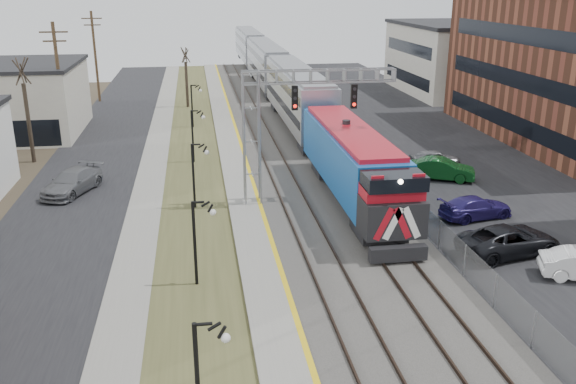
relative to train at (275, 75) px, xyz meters
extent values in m
cube|color=black|center=(-17.00, -27.85, -2.90)|extent=(7.00, 120.00, 0.04)
cube|color=gray|center=(-12.50, -27.85, -2.88)|extent=(2.00, 120.00, 0.08)
cube|color=#444625|center=(-9.50, -27.85, -2.89)|extent=(4.00, 120.00, 0.06)
cube|color=gray|center=(-6.50, -27.85, -2.80)|extent=(2.00, 120.00, 0.24)
cube|color=#595651|center=(-1.50, -27.85, -2.82)|extent=(8.00, 120.00, 0.20)
cube|color=black|center=(10.50, -27.85, -2.90)|extent=(16.00, 120.00, 0.04)
cube|color=gold|center=(-5.62, -27.85, -2.67)|extent=(0.24, 120.00, 0.01)
cube|color=#2D2119|center=(-4.25, -27.85, -2.64)|extent=(0.08, 120.00, 0.15)
cube|color=#2D2119|center=(-2.75, -27.85, -2.64)|extent=(0.08, 120.00, 0.15)
cube|color=#2D2119|center=(-0.75, -27.85, -2.64)|extent=(0.08, 120.00, 0.15)
cube|color=#2D2119|center=(0.75, -27.85, -2.64)|extent=(0.08, 120.00, 0.15)
cube|color=#1455A5|center=(0.00, -35.72, -0.44)|extent=(3.00, 17.00, 4.25)
cube|color=black|center=(0.00, -44.42, -2.22)|extent=(2.80, 0.50, 0.70)
cube|color=#A1A4AC|center=(0.00, -15.42, 0.09)|extent=(3.00, 22.00, 5.33)
cube|color=#A1A4AC|center=(0.00, 7.38, 0.09)|extent=(3.00, 22.00, 5.33)
cube|color=#A1A4AC|center=(0.00, 30.18, 0.09)|extent=(3.00, 22.00, 5.33)
cube|color=gray|center=(-6.00, -34.85, 1.08)|extent=(1.00, 1.00, 8.00)
cube|color=gray|center=(-2.00, -34.85, 4.83)|extent=(9.00, 0.80, 0.80)
cube|color=black|center=(-3.50, -35.30, 3.68)|extent=(0.35, 0.25, 1.40)
cube|color=black|center=(0.00, -35.30, 3.68)|extent=(0.35, 0.25, 1.40)
cylinder|color=black|center=(-9.50, -44.85, -0.92)|extent=(0.14, 0.14, 4.00)
cylinder|color=black|center=(-9.50, -34.85, -0.92)|extent=(0.14, 0.14, 4.00)
cylinder|color=black|center=(-9.50, -24.85, -0.92)|extent=(0.14, 0.14, 4.00)
cylinder|color=black|center=(-9.50, -12.85, -0.92)|extent=(0.14, 0.14, 4.00)
cylinder|color=#4C3823|center=(-20.00, -17.85, 2.08)|extent=(0.28, 0.28, 10.00)
cylinder|color=#4C3823|center=(-20.00, 2.15, 2.08)|extent=(0.28, 0.28, 10.00)
cube|color=gray|center=(2.70, -27.85, -2.12)|extent=(0.04, 120.00, 1.60)
cube|color=#BBB6A3|center=(24.50, 2.15, 1.08)|extent=(16.00, 18.00, 8.00)
cylinder|color=#382D23|center=(-21.50, -22.85, 0.06)|extent=(0.30, 0.30, 5.95)
cylinder|color=#382D23|center=(-10.00, -2.85, -0.47)|extent=(0.30, 0.30, 4.90)
imported|color=black|center=(5.90, -43.88, -2.19)|extent=(5.61, 3.43, 1.45)
imported|color=navy|center=(6.45, -38.99, -2.28)|extent=(4.64, 2.63, 1.27)
imported|color=slate|center=(7.99, -28.84, -2.28)|extent=(3.77, 1.56, 1.28)
imported|color=#0C3F16|center=(7.32, -31.75, -2.18)|extent=(4.71, 3.28, 1.47)
imported|color=slate|center=(-17.26, -30.88, -2.18)|extent=(3.88, 5.52, 1.48)
camera|label=1|loc=(-9.16, -69.72, 9.93)|focal=38.00mm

